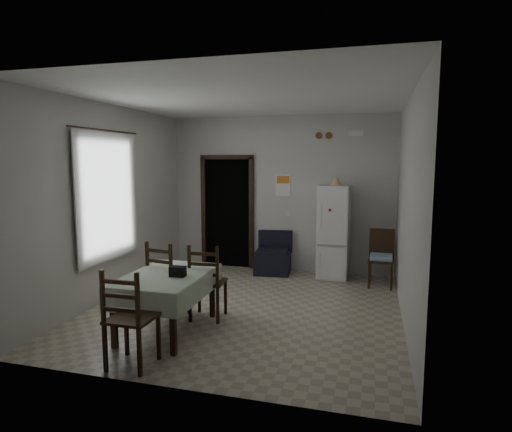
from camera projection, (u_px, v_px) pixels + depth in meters
The scene contains 25 objects.
ground at pixel (247, 308), 6.06m from camera, with size 4.50×4.50×0.00m, color #ABA28B.
ceiling at pixel (246, 98), 5.69m from camera, with size 4.20×4.50×0.02m, color white, non-canonical shape.
wall_back at pixel (281, 194), 8.03m from camera, with size 4.20×0.02×2.90m, color beige, non-canonical shape.
wall_front at pixel (173, 232), 3.72m from camera, with size 4.20×0.02×2.90m, color beige, non-canonical shape.
wall_left at pixel (113, 202), 6.42m from camera, with size 0.02×4.50×2.90m, color beige, non-canonical shape.
wall_right at pixel (408, 211), 5.32m from camera, with size 0.02×4.50×2.90m, color beige, non-canonical shape.
doorway at pixel (231, 212), 8.55m from camera, with size 1.06×0.52×2.22m.
window_recess at pixel (101, 197), 6.23m from camera, with size 0.10×1.20×1.60m, color silver.
curtain at pixel (108, 197), 6.20m from camera, with size 0.02×1.45×1.85m, color beige.
curtain_rod at pixel (106, 130), 6.08m from camera, with size 0.02×0.02×1.60m, color black.
calendar at pixel (283, 185), 7.98m from camera, with size 0.28×0.02×0.40m, color white.
calendar_image at pixel (283, 180), 7.96m from camera, with size 0.24×0.01×0.14m, color orange.
light_switch at pixel (288, 213), 8.02m from camera, with size 0.08×0.02×0.12m, color beige.
vent_left at pixel (319, 136), 7.69m from camera, with size 0.12×0.12×0.03m, color brown.
vent_right at pixel (329, 135), 7.65m from camera, with size 0.12×0.12×0.03m, color brown.
emergency_light at pixel (356, 133), 7.49m from camera, with size 0.25×0.07×0.09m, color white.
fridge at pixel (334, 232), 7.53m from camera, with size 0.53×0.53×1.64m, color white, non-canonical shape.
tan_cone at pixel (336, 180), 7.44m from camera, with size 0.21×0.21×0.17m, color tan.
navy_seat at pixel (273, 253), 7.88m from camera, with size 0.63×0.61×0.77m, color black, non-canonical shape.
corner_chair at pixel (381, 259), 7.02m from camera, with size 0.41×0.41×0.94m, color black, non-canonical shape.
dining_table at pixel (167, 303), 5.19m from camera, with size 0.90×1.37×0.71m, color #A7B99E, non-canonical shape.
black_bag at pixel (178, 271), 5.03m from camera, with size 0.18×0.11×0.12m, color black.
dining_chair_far_left at pixel (169, 279), 5.67m from camera, with size 0.44×0.44×1.03m, color black, non-canonical shape.
dining_chair_far_right at pixel (208, 281), 5.61m from camera, with size 0.43×0.43×1.01m, color black, non-canonical shape.
dining_chair_near_head at pixel (132, 317), 4.28m from camera, with size 0.44×0.44×1.03m, color black, non-canonical shape.
Camera 1 is at (1.67, -5.60, 2.06)m, focal length 30.00 mm.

